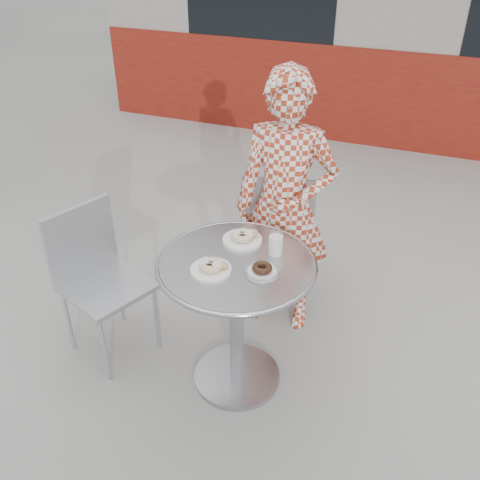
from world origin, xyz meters
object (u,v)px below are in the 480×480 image
(plate_far, at_px, (243,237))
(milk_cup, at_px, (276,244))
(bistro_table, at_px, (237,294))
(chair_left, at_px, (110,311))
(plate_checker, at_px, (262,270))
(seated_person, at_px, (285,208))
(chair_far, at_px, (277,253))
(plate_near, at_px, (212,267))

(plate_far, bearing_deg, milk_cup, -14.79)
(bistro_table, bearing_deg, milk_cup, 42.40)
(plate_far, bearing_deg, chair_left, -164.05)
(plate_checker, bearing_deg, milk_cup, 86.82)
(chair_left, height_order, plate_far, chair_left)
(chair_left, relative_size, plate_checker, 5.33)
(plate_checker, bearing_deg, seated_person, 97.49)
(seated_person, xyz_separation_m, plate_checker, (0.08, -0.64, 0.02))
(seated_person, distance_m, plate_checker, 0.64)
(chair_left, distance_m, plate_far, 0.93)
(bistro_table, distance_m, plate_checker, 0.25)
(chair_far, distance_m, plate_checker, 1.06)
(bistro_table, bearing_deg, seated_person, 84.58)
(chair_left, bearing_deg, milk_cup, -58.01)
(plate_checker, bearing_deg, plate_near, -162.76)
(plate_checker, bearing_deg, plate_far, 128.71)
(chair_far, distance_m, seated_person, 0.58)
(chair_left, xyz_separation_m, milk_cup, (0.92, 0.16, 0.57))
(bistro_table, bearing_deg, chair_far, 93.53)
(chair_far, xyz_separation_m, chair_left, (-0.71, -0.89, -0.01))
(plate_far, height_order, plate_checker, plate_far)
(seated_person, height_order, milk_cup, seated_person)
(bistro_table, distance_m, seated_person, 0.63)
(milk_cup, bearing_deg, plate_far, 165.21)
(plate_far, height_order, milk_cup, milk_cup)
(plate_far, bearing_deg, chair_far, 91.31)
(milk_cup, bearing_deg, plate_near, -133.86)
(bistro_table, bearing_deg, plate_checker, -14.35)
(chair_far, relative_size, milk_cup, 7.81)
(plate_checker, bearing_deg, chair_left, 179.07)
(chair_left, xyz_separation_m, seated_person, (0.82, 0.62, 0.51))
(chair_far, bearing_deg, bistro_table, 79.31)
(chair_far, bearing_deg, seated_person, 98.22)
(seated_person, bearing_deg, plate_checker, -86.78)
(plate_near, distance_m, plate_checker, 0.23)
(seated_person, relative_size, plate_checker, 9.52)
(seated_person, distance_m, milk_cup, 0.48)
(chair_left, height_order, plate_near, chair_left)
(plate_near, relative_size, plate_checker, 1.17)
(chair_far, height_order, seated_person, seated_person)
(chair_far, bearing_deg, plate_far, 77.10)
(plate_near, xyz_separation_m, plate_checker, (0.22, 0.07, -0.01))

